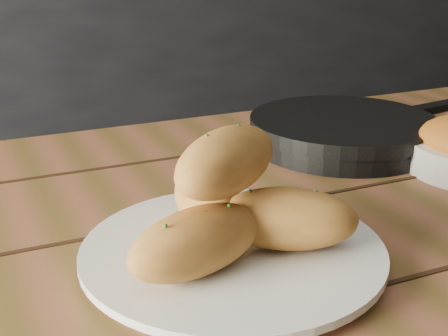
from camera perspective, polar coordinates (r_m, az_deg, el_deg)
counter at (r=2.11m, az=-15.97°, el=3.24°), size 2.80×0.60×0.90m
table at (r=0.70m, az=8.34°, el=-13.69°), size 1.37×0.97×0.75m
plate at (r=0.60m, az=0.80°, el=-7.87°), size 0.29×0.29×0.02m
bread_rolls at (r=0.57m, az=0.51°, el=-3.43°), size 0.24×0.20×0.12m
skillet at (r=0.94m, az=10.89°, el=3.32°), size 0.41×0.27×0.05m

